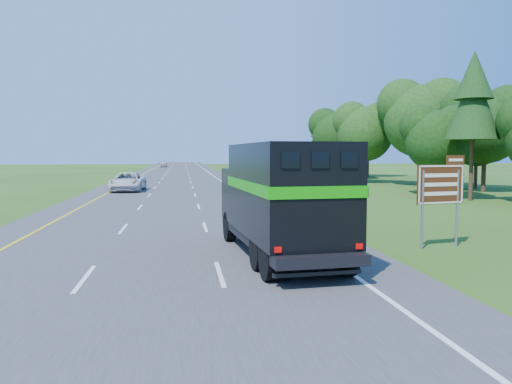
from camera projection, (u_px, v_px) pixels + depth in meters
ground at (149, 298)px, 11.77m from camera, size 300.00×300.00×0.00m
road at (175, 181)px, 61.08m from camera, size 15.00×260.00×0.04m
lane_markings at (175, 181)px, 61.08m from camera, size 11.15×260.00×0.01m
tree_wall_right at (465, 124)px, 44.70m from camera, size 16.00×100.00×12.00m
horse_truck at (280, 197)px, 16.09m from camera, size 3.18×8.46×3.67m
white_suv at (128, 182)px, 44.73m from camera, size 3.00×6.11×1.67m
far_car at (164, 164)px, 122.62m from camera, size 1.79×4.28×1.45m
exit_sign at (441, 188)px, 17.89m from camera, size 1.96×0.40×3.35m
delineator at (353, 209)px, 25.28m from camera, size 0.09×0.05×1.13m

